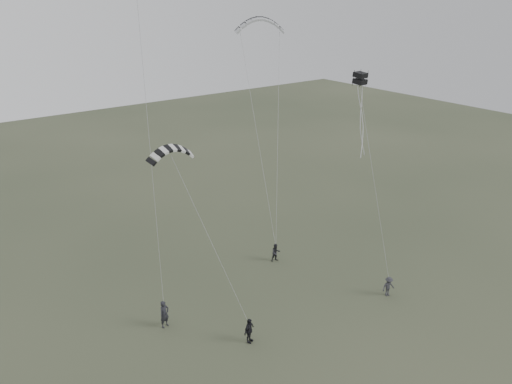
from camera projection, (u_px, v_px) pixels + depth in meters
ground at (299, 324)px, 32.66m from camera, size 140.00×140.00×0.00m
flyer_left at (164, 314)px, 32.06m from camera, size 0.78×0.61×1.88m
flyer_right at (276, 253)px, 39.97m from camera, size 0.84×0.71×1.51m
flyer_center at (249, 331)px, 30.66m from camera, size 1.07×0.75×1.68m
flyer_far at (388, 286)px, 35.41m from camera, size 1.06×0.74×1.50m
kite_pale_large at (260, 19)px, 42.01m from camera, size 4.27×3.15×1.84m
kite_striped at (170, 148)px, 28.41m from camera, size 2.76×0.98×1.25m
kite_box at (360, 78)px, 33.68m from camera, size 0.83×0.90×0.84m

